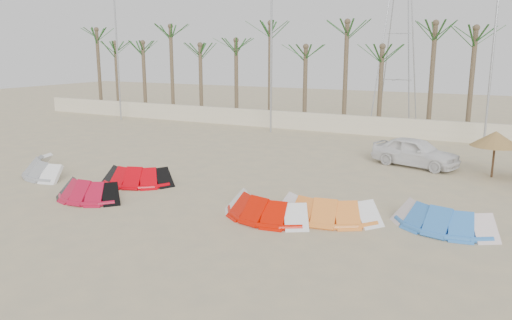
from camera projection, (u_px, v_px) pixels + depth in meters
The scene contains 15 objects.
ground at pixel (170, 236), 15.81m from camera, with size 120.00×120.00×0.00m, color tan.
boundary_wall at pixel (361, 125), 34.77m from camera, with size 60.00×0.30×1.30m, color beige.
palm_line at pixel (380, 40), 34.53m from camera, with size 52.00×4.00×7.70m.
lamp_a at pixel (117, 50), 40.83m from camera, with size 1.25×0.14×11.00m.
lamp_b at pixel (272, 50), 34.59m from camera, with size 1.25×0.14×11.00m.
lamp_c at pixel (494, 50), 28.35m from camera, with size 1.25×0.14×11.00m.
pylon at pixel (393, 124), 39.68m from camera, with size 3.00×3.00×14.00m, color #A5A8AD, non-canonical shape.
kite_grey at pixel (51, 165), 23.65m from camera, with size 4.16×3.09×0.90m.
kite_red_left at pixel (141, 175), 21.92m from camera, with size 3.48×2.35×0.90m.
kite_red_mid at pixel (92, 189), 19.67m from camera, with size 3.00×1.71×0.90m.
kite_red_right at pixel (268, 205), 17.58m from camera, with size 3.71×2.20×0.90m.
kite_orange at pixel (330, 206), 17.45m from camera, with size 3.73×1.98×0.90m.
kite_blue at pixel (444, 216), 16.47m from camera, with size 3.58×2.14×0.90m.
parasol_left at pixel (495, 139), 22.75m from camera, with size 2.20×2.20×2.17m.
car at pixel (415, 152), 25.17m from camera, with size 1.74×4.33×1.48m, color white.
Camera 1 is at (9.25, -12.01, 5.78)m, focal length 35.00 mm.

